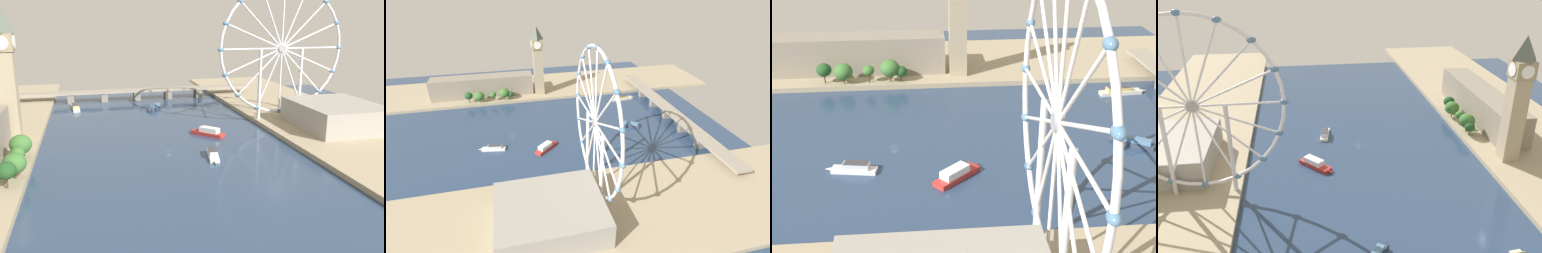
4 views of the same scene
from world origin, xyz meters
TOP-DOWN VIEW (x-y plane):
  - ground_plane at (0.00, 0.00)m, footprint 411.40×411.40m
  - riverbank_left at (-120.70, 0.00)m, footprint 90.00×520.00m
  - riverbank_right at (120.70, 0.00)m, footprint 90.00×520.00m
  - clock_tower at (-92.12, 38.22)m, footprint 13.24×13.24m
  - parliament_block at (-102.84, -28.45)m, footprint 22.00×117.35m
  - tree_row_embankment at (-81.39, -19.87)m, footprint 12.31×54.67m
  - ferris_wheel at (95.05, 52.06)m, footprint 98.72×3.20m
  - riverside_hall at (121.55, 17.29)m, footprint 52.54×63.79m
  - tour_boat_1 at (32.10, 27.65)m, footprint 21.72×23.02m
  - tour_boat_3 at (22.37, -16.96)m, footprint 8.67×23.61m

SIDE VIEW (x-z plane):
  - ground_plane at x=0.00m, z-range 0.00..0.00m
  - riverbank_left at x=-120.70m, z-range 0.00..3.00m
  - riverbank_right at x=120.70m, z-range 0.00..3.00m
  - tour_boat_3 at x=22.37m, z-range -0.48..4.33m
  - tour_boat_1 at x=32.10m, z-range -0.55..5.10m
  - tree_row_embankment at x=-81.39m, z-range 4.08..17.99m
  - riverside_hall at x=121.55m, z-range 3.00..19.95m
  - parliament_block at x=-102.84m, z-range 3.00..26.52m
  - clock_tower at x=-92.12m, z-range 4.69..84.90m
  - ferris_wheel at x=95.05m, z-range 4.00..104.60m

